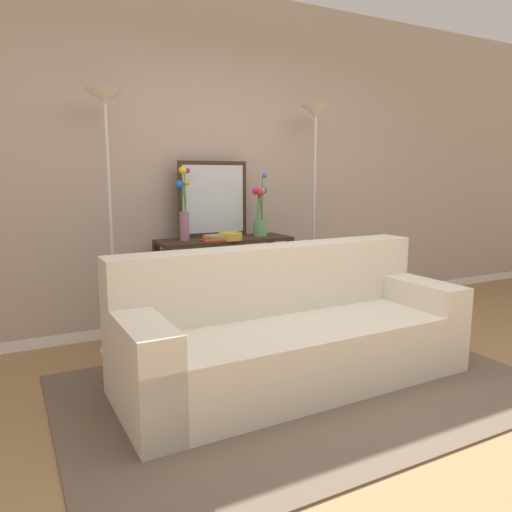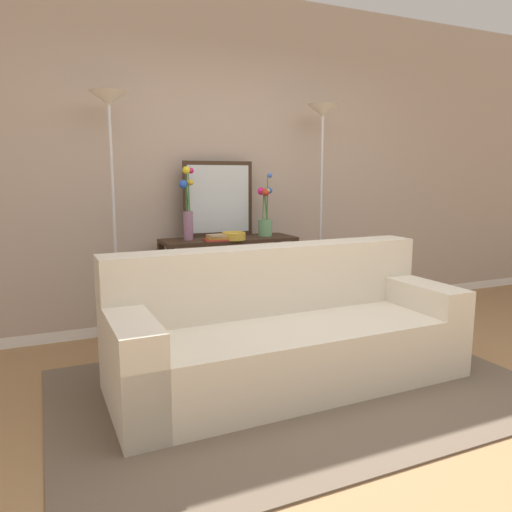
% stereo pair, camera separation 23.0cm
% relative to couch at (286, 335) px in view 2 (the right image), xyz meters
% --- Properties ---
extents(ground_plane, '(16.00, 16.00, 0.02)m').
position_rel_couch_xyz_m(ground_plane, '(0.13, -0.77, -0.33)').
color(ground_plane, '#9E754C').
extents(back_wall, '(12.00, 0.15, 2.94)m').
position_rel_couch_xyz_m(back_wall, '(0.13, 1.50, 1.15)').
color(back_wall, white).
rests_on(back_wall, ground).
extents(area_rug, '(2.99, 1.93, 0.01)m').
position_rel_couch_xyz_m(area_rug, '(0.00, -0.16, -0.31)').
color(area_rug, brown).
rests_on(area_rug, ground).
extents(couch, '(2.32, 0.90, 0.88)m').
position_rel_couch_xyz_m(couch, '(0.00, 0.00, 0.00)').
color(couch, beige).
rests_on(couch, ground).
extents(console_table, '(1.15, 0.39, 0.83)m').
position_rel_couch_xyz_m(console_table, '(0.03, 1.12, 0.25)').
color(console_table, '#382619').
rests_on(console_table, ground).
extents(floor_lamp_left, '(0.28, 0.28, 1.97)m').
position_rel_couch_xyz_m(floor_lamp_left, '(-0.92, 1.10, 1.23)').
color(floor_lamp_left, silver).
rests_on(floor_lamp_left, ground).
extents(floor_lamp_right, '(0.28, 0.28, 1.98)m').
position_rel_couch_xyz_m(floor_lamp_right, '(0.92, 1.10, 1.24)').
color(floor_lamp_right, silver).
rests_on(floor_lamp_right, ground).
extents(wall_mirror, '(0.63, 0.02, 0.65)m').
position_rel_couch_xyz_m(wall_mirror, '(-0.01, 1.29, 0.84)').
color(wall_mirror, '#382619').
rests_on(wall_mirror, console_table).
extents(vase_tall_flowers, '(0.12, 0.10, 0.60)m').
position_rel_couch_xyz_m(vase_tall_flowers, '(-0.33, 1.15, 0.78)').
color(vase_tall_flowers, gray).
rests_on(vase_tall_flowers, console_table).
extents(vase_short_flowers, '(0.13, 0.13, 0.55)m').
position_rel_couch_xyz_m(vase_short_flowers, '(0.37, 1.14, 0.69)').
color(vase_short_flowers, '#669E6B').
rests_on(vase_short_flowers, console_table).
extents(fruit_bowl, '(0.20, 0.20, 0.06)m').
position_rel_couch_xyz_m(fruit_bowl, '(0.02, 1.00, 0.55)').
color(fruit_bowl, gold).
rests_on(fruit_bowl, console_table).
extents(book_stack, '(0.19, 0.14, 0.05)m').
position_rel_couch_xyz_m(book_stack, '(-0.13, 0.99, 0.54)').
color(book_stack, '#BC3328').
rests_on(book_stack, console_table).
extents(book_row_under_console, '(0.39, 0.18, 0.13)m').
position_rel_couch_xyz_m(book_row_under_console, '(-0.25, 1.12, -0.26)').
color(book_row_under_console, '#1E7075').
rests_on(book_row_under_console, ground).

